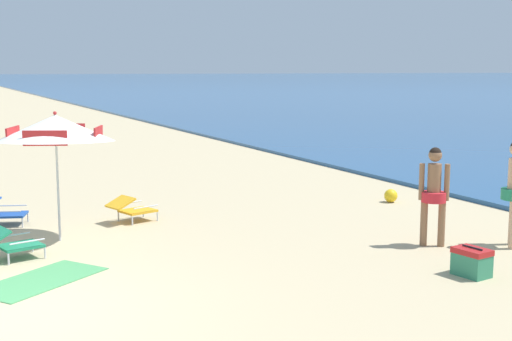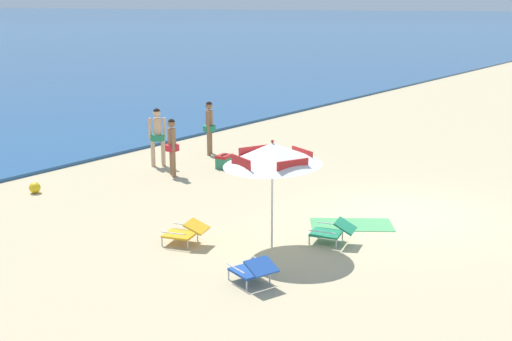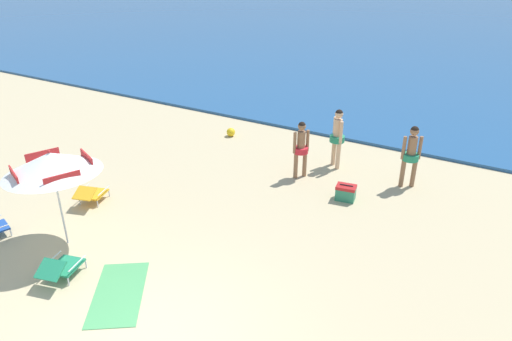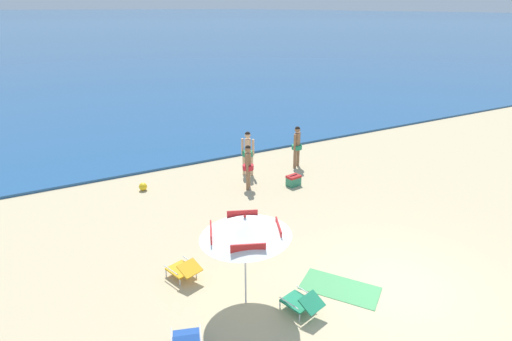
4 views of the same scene
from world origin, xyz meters
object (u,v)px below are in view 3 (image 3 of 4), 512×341
(person_standing_near_shore, at_px, (337,134))
(beach_ball, at_px, (231,132))
(lounge_chair_facing_sea, at_px, (91,194))
(beach_towel, at_px, (119,293))
(person_standing_beside, at_px, (301,146))
(person_wading_in, at_px, (411,152))
(beach_umbrella_striped_main, at_px, (51,163))
(cooler_box, at_px, (346,193))
(lounge_chair_beside_umbrella, at_px, (60,267))

(person_standing_near_shore, xyz_separation_m, beach_ball, (-4.02, 0.49, -0.87))
(lounge_chair_facing_sea, relative_size, person_standing_near_shore, 0.56)
(beach_ball, relative_size, beach_towel, 0.16)
(person_standing_beside, relative_size, beach_towel, 0.92)
(lounge_chair_facing_sea, bearing_deg, person_wading_in, 36.94)
(beach_towel, bearing_deg, person_standing_beside, 82.63)
(beach_umbrella_striped_main, bearing_deg, lounge_chair_facing_sea, 121.23)
(cooler_box, distance_m, beach_towel, 6.06)
(lounge_chair_beside_umbrella, xyz_separation_m, person_standing_beside, (2.06, 6.41, 0.68))
(beach_towel, bearing_deg, person_wading_in, 63.55)
(beach_umbrella_striped_main, distance_m, lounge_chair_facing_sea, 2.41)
(person_standing_near_shore, bearing_deg, beach_umbrella_striped_main, -118.12)
(person_wading_in, distance_m, beach_towel, 8.02)
(beach_ball, distance_m, beach_towel, 8.25)
(cooler_box, bearing_deg, beach_ball, 155.75)
(lounge_chair_beside_umbrella, relative_size, person_wading_in, 0.57)
(lounge_chair_facing_sea, height_order, person_wading_in, person_wading_in)
(beach_umbrella_striped_main, bearing_deg, lounge_chair_beside_umbrella, -43.56)
(person_standing_beside, height_order, person_wading_in, person_wading_in)
(person_standing_beside, xyz_separation_m, person_wading_in, (2.75, 0.96, 0.05))
(lounge_chair_beside_umbrella, relative_size, person_standing_beside, 0.60)
(person_standing_near_shore, xyz_separation_m, beach_towel, (-1.40, -7.33, -1.01))
(beach_umbrella_striped_main, height_order, cooler_box, beach_umbrella_striped_main)
(beach_umbrella_striped_main, xyz_separation_m, person_wading_in, (5.73, 6.49, -0.93))
(lounge_chair_beside_umbrella, bearing_deg, person_standing_beside, 72.19)
(person_standing_near_shore, bearing_deg, person_wading_in, -5.60)
(beach_umbrella_striped_main, bearing_deg, beach_ball, 93.48)
(lounge_chair_beside_umbrella, height_order, lounge_chair_facing_sea, lounge_chair_beside_umbrella)
(beach_umbrella_striped_main, bearing_deg, person_wading_in, 48.58)
(lounge_chair_facing_sea, xyz_separation_m, cooler_box, (5.47, 3.44, -0.07))
(person_standing_near_shore, relative_size, beach_towel, 0.98)
(person_standing_near_shore, bearing_deg, beach_towel, -100.79)
(lounge_chair_beside_umbrella, xyz_separation_m, beach_ball, (-1.36, 8.07, -0.13))
(cooler_box, xyz_separation_m, beach_ball, (-5.00, 2.25, -0.06))
(person_wading_in, bearing_deg, person_standing_beside, -160.81)
(person_wading_in, distance_m, cooler_box, 2.10)
(cooler_box, bearing_deg, person_standing_near_shore, 119.11)
(beach_umbrella_striped_main, xyz_separation_m, lounge_chair_beside_umbrella, (0.92, -0.88, -1.66))
(person_standing_near_shore, distance_m, person_wading_in, 2.16)
(person_standing_near_shore, height_order, person_standing_beside, person_standing_near_shore)
(lounge_chair_beside_umbrella, relative_size, person_standing_near_shore, 0.56)
(lounge_chair_facing_sea, relative_size, cooler_box, 1.83)
(beach_umbrella_striped_main, distance_m, beach_ball, 7.42)
(lounge_chair_facing_sea, bearing_deg, cooler_box, 32.15)
(lounge_chair_beside_umbrella, distance_m, cooler_box, 6.86)
(lounge_chair_beside_umbrella, xyz_separation_m, person_wading_in, (4.81, 7.36, 0.73))
(beach_umbrella_striped_main, distance_m, beach_towel, 2.98)
(person_standing_beside, bearing_deg, person_wading_in, 19.19)
(person_standing_beside, bearing_deg, lounge_chair_beside_umbrella, -107.81)
(person_standing_near_shore, bearing_deg, lounge_chair_facing_sea, -130.82)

